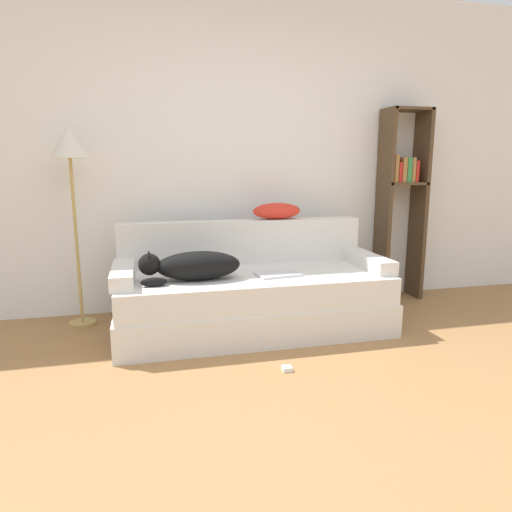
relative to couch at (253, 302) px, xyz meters
name	(u,v)px	position (x,y,z in m)	size (l,w,h in m)	color
ground_plane	(349,451)	(0.06, -1.58, -0.22)	(20.00, 20.00, 0.00)	#9E7042
wall_back	(240,152)	(0.06, 0.72, 1.13)	(7.70, 0.06, 2.70)	white
couch	(253,302)	(0.00, 0.00, 0.00)	(2.02, 0.87, 0.44)	silver
couch_backrest	(243,242)	(0.00, 0.37, 0.40)	(1.98, 0.15, 0.36)	silver
couch_arm_left	(123,274)	(-0.93, -0.01, 0.28)	(0.15, 0.68, 0.10)	silver
couch_arm_right	(368,261)	(0.93, -0.01, 0.28)	(0.15, 0.68, 0.10)	silver
dog	(193,266)	(-0.46, -0.10, 0.33)	(0.71, 0.28, 0.22)	black
laptop	(278,274)	(0.16, -0.11, 0.23)	(0.34, 0.24, 0.02)	silver
throw_pillow	(277,211)	(0.29, 0.38, 0.65)	(0.40, 0.20, 0.13)	red
bookshelf	(402,193)	(1.53, 0.54, 0.77)	(0.40, 0.26, 1.74)	#4C3823
floor_lamp	(70,155)	(-1.29, 0.43, 1.09)	(0.29, 0.29, 1.52)	tan
power_adapter	(287,369)	(0.04, -0.75, -0.20)	(0.06, 0.06, 0.03)	white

